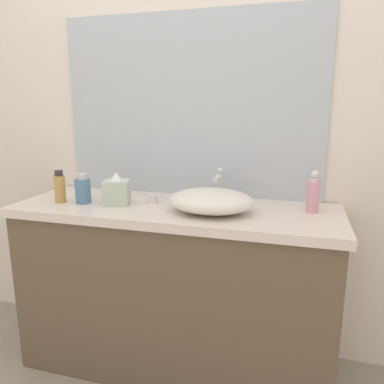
% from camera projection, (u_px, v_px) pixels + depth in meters
% --- Properties ---
extents(bathroom_wall_rear, '(6.00, 0.06, 2.60)m').
position_uv_depth(bathroom_wall_rear, '(190.00, 109.00, 1.95)').
color(bathroom_wall_rear, silver).
rests_on(bathroom_wall_rear, ground).
extents(vanity_counter, '(1.54, 0.53, 0.85)m').
position_uv_depth(vanity_counter, '(175.00, 288.00, 1.86)').
color(vanity_counter, brown).
rests_on(vanity_counter, ground).
extents(wall_mirror_panel, '(1.36, 0.01, 0.92)m').
position_uv_depth(wall_mirror_panel, '(189.00, 107.00, 1.91)').
color(wall_mirror_panel, '#B2BCC6').
rests_on(wall_mirror_panel, vanity_counter).
extents(sink_basin, '(0.38, 0.31, 0.10)m').
position_uv_depth(sink_basin, '(211.00, 201.00, 1.66)').
color(sink_basin, silver).
rests_on(sink_basin, vanity_counter).
extents(faucet, '(0.03, 0.13, 0.17)m').
position_uv_depth(faucet, '(219.00, 183.00, 1.80)').
color(faucet, silver).
rests_on(faucet, vanity_counter).
extents(soap_dispenser, '(0.06, 0.06, 0.19)m').
position_uv_depth(soap_dispenser, '(313.00, 195.00, 1.65)').
color(soap_dispenser, pink).
rests_on(soap_dispenser, vanity_counter).
extents(lotion_bottle, '(0.05, 0.05, 0.16)m').
position_uv_depth(lotion_bottle, '(60.00, 188.00, 1.82)').
color(lotion_bottle, '#B58E48').
rests_on(lotion_bottle, vanity_counter).
extents(perfume_bottle, '(0.07, 0.07, 0.14)m').
position_uv_depth(perfume_bottle, '(83.00, 190.00, 1.81)').
color(perfume_bottle, teal).
rests_on(perfume_bottle, vanity_counter).
extents(tissue_box, '(0.15, 0.15, 0.16)m').
position_uv_depth(tissue_box, '(117.00, 191.00, 1.79)').
color(tissue_box, '#B4C6B0').
rests_on(tissue_box, vanity_counter).
extents(candle_jar, '(0.05, 0.05, 0.04)m').
position_uv_depth(candle_jar, '(153.00, 199.00, 1.83)').
color(candle_jar, silver).
rests_on(candle_jar, vanity_counter).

